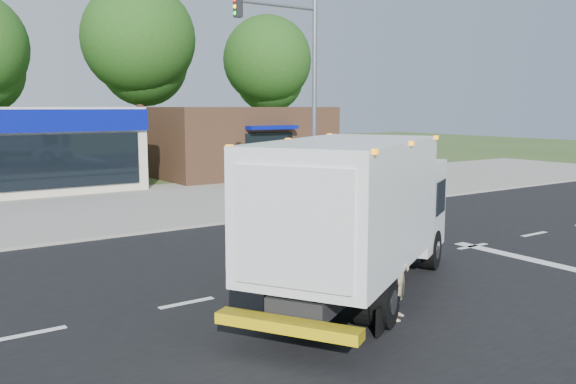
% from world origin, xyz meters
% --- Properties ---
extents(ground, '(120.00, 120.00, 0.00)m').
position_xyz_m(ground, '(0.00, 0.00, 0.00)').
color(ground, '#385123').
rests_on(ground, ground).
extents(road_asphalt, '(60.00, 14.00, 0.02)m').
position_xyz_m(road_asphalt, '(0.00, 0.00, 0.00)').
color(road_asphalt, black).
rests_on(road_asphalt, ground).
extents(sidewalk, '(60.00, 2.40, 0.12)m').
position_xyz_m(sidewalk, '(0.00, 8.20, 0.06)').
color(sidewalk, gray).
rests_on(sidewalk, ground).
extents(parking_apron, '(60.00, 9.00, 0.02)m').
position_xyz_m(parking_apron, '(0.00, 14.00, 0.01)').
color(parking_apron, gray).
rests_on(parking_apron, ground).
extents(lane_markings, '(55.20, 7.00, 0.01)m').
position_xyz_m(lane_markings, '(1.35, -1.35, 0.02)').
color(lane_markings, silver).
rests_on(lane_markings, road_asphalt).
extents(ems_box_truck, '(7.74, 5.91, 3.38)m').
position_xyz_m(ems_box_truck, '(-2.79, -1.63, 1.95)').
color(ems_box_truck, black).
rests_on(ems_box_truck, ground).
extents(emergency_worker, '(0.77, 0.73, 1.88)m').
position_xyz_m(emergency_worker, '(-3.09, -3.09, 0.92)').
color(emergency_worker, tan).
rests_on(emergency_worker, ground).
extents(brown_storefront, '(10.00, 6.70, 4.00)m').
position_xyz_m(brown_storefront, '(7.00, 19.98, 2.00)').
color(brown_storefront, '#382316').
rests_on(brown_storefront, ground).
extents(traffic_signal_pole, '(3.51, 0.25, 8.00)m').
position_xyz_m(traffic_signal_pole, '(2.35, 7.60, 4.92)').
color(traffic_signal_pole, gray).
rests_on(traffic_signal_pole, ground).
extents(background_trees, '(36.77, 7.39, 12.10)m').
position_xyz_m(background_trees, '(-0.85, 28.16, 7.38)').
color(background_trees, '#332114').
rests_on(background_trees, ground).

